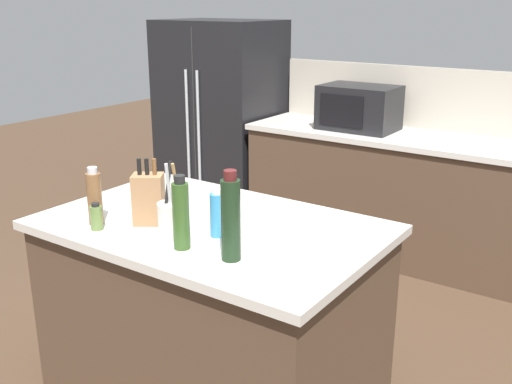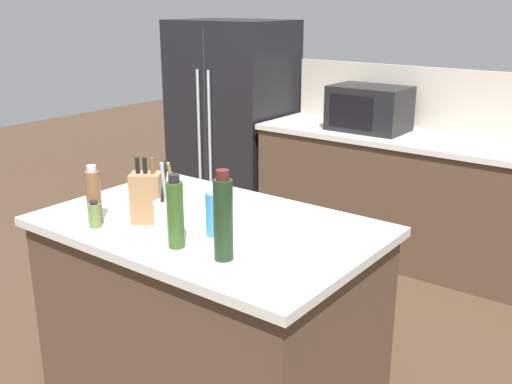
{
  "view_description": "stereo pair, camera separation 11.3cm",
  "coord_description": "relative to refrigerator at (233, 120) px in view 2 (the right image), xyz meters",
  "views": [
    {
      "loc": [
        1.55,
        -1.9,
        1.87
      ],
      "look_at": [
        0.0,
        0.35,
        0.99
      ],
      "focal_mm": 42.0,
      "sensor_mm": 36.0,
      "label": 1
    },
    {
      "loc": [
        1.65,
        -1.84,
        1.87
      ],
      "look_at": [
        0.0,
        0.35,
        0.99
      ],
      "focal_mm": 42.0,
      "sensor_mm": 36.0,
      "label": 2
    }
  ],
  "objects": [
    {
      "name": "back_counter_run",
      "position": [
        1.99,
        -0.05,
        -0.39
      ],
      "size": [
        2.91,
        0.66,
        0.94
      ],
      "color": "#4C3828",
      "rests_on": "ground_plane"
    },
    {
      "name": "wall_backsplash",
      "position": [
        1.99,
        0.27,
        0.31
      ],
      "size": [
        2.87,
        0.03,
        0.46
      ],
      "primitive_type": "cube",
      "color": "#B2A899",
      "rests_on": "back_counter_run"
    },
    {
      "name": "kitchen_island",
      "position": [
        1.69,
        -2.25,
        -0.38
      ],
      "size": [
        1.47,
        0.95,
        0.94
      ],
      "color": "#4C3828",
      "rests_on": "ground_plane"
    },
    {
      "name": "refrigerator",
      "position": [
        0.0,
        0.0,
        0.0
      ],
      "size": [
        1.0,
        0.75,
        1.71
      ],
      "color": "black",
      "rests_on": "ground_plane"
    },
    {
      "name": "microwave",
      "position": [
        1.35,
        -0.05,
        0.25
      ],
      "size": [
        0.56,
        0.39,
        0.33
      ],
      "color": "black",
      "rests_on": "back_counter_run"
    },
    {
      "name": "knife_block",
      "position": [
        1.47,
        -2.4,
        0.2
      ],
      "size": [
        0.16,
        0.16,
        0.29
      ],
      "rotation": [
        0.0,
        0.0,
        0.59
      ],
      "color": "#936B47",
      "rests_on": "kitchen_island"
    },
    {
      "name": "utensil_crock",
      "position": [
        1.67,
        -2.47,
        0.17
      ],
      "size": [
        0.12,
        0.12,
        0.32
      ],
      "color": "beige",
      "rests_on": "kitchen_island"
    },
    {
      "name": "dish_soap_bottle",
      "position": [
        1.81,
        -2.35,
        0.18
      ],
      "size": [
        0.06,
        0.06,
        0.2
      ],
      "color": "#3384BC",
      "rests_on": "kitchen_island"
    },
    {
      "name": "olive_oil_bottle",
      "position": [
        1.78,
        -2.53,
        0.22
      ],
      "size": [
        0.07,
        0.07,
        0.3
      ],
      "color": "#2D4C1E",
      "rests_on": "kitchen_island"
    },
    {
      "name": "wine_bottle",
      "position": [
        2.0,
        -2.51,
        0.25
      ],
      "size": [
        0.07,
        0.07,
        0.35
      ],
      "color": "black",
      "rests_on": "kitchen_island"
    },
    {
      "name": "spice_jar_oregano",
      "position": [
        1.34,
        -2.58,
        0.14
      ],
      "size": [
        0.05,
        0.05,
        0.12
      ],
      "color": "#567038",
      "rests_on": "kitchen_island"
    },
    {
      "name": "pepper_grinder",
      "position": [
        1.29,
        -2.54,
        0.2
      ],
      "size": [
        0.06,
        0.06,
        0.26
      ],
      "color": "brown",
      "rests_on": "kitchen_island"
    }
  ]
}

